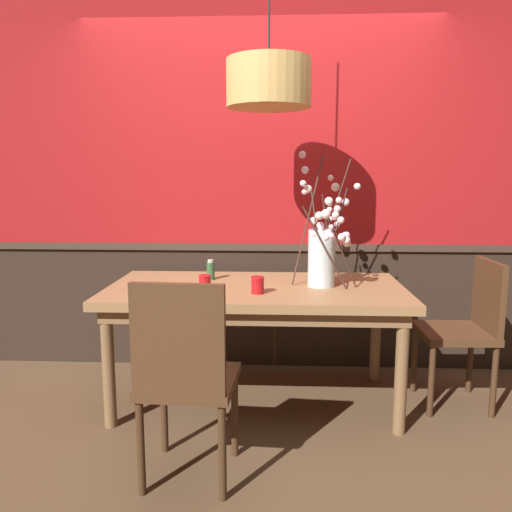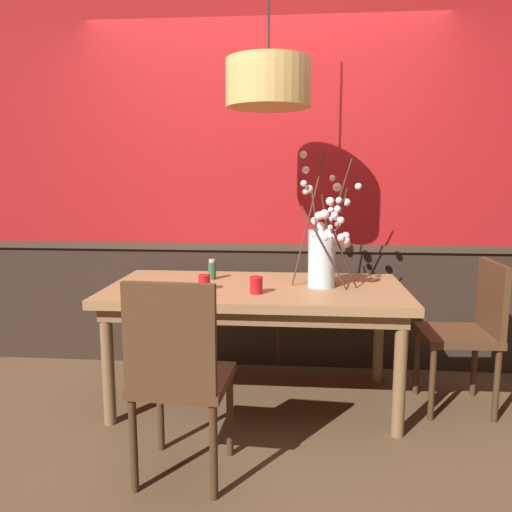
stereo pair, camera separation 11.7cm
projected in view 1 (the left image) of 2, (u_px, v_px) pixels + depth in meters
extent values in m
plane|color=brown|center=(256.00, 401.00, 3.20)|extent=(24.00, 24.00, 0.00)
cube|color=#2D2119|center=(260.00, 306.00, 3.80)|extent=(4.77, 0.12, 0.88)
cube|color=#3E2E24|center=(260.00, 246.00, 3.72)|extent=(4.77, 0.14, 0.05)
cube|color=maroon|center=(260.00, 114.00, 3.58)|extent=(4.77, 0.12, 1.94)
cube|color=#997047|center=(256.00, 290.00, 3.09)|extent=(1.81, 0.92, 0.05)
cube|color=brown|center=(256.00, 301.00, 3.10)|extent=(1.70, 0.81, 0.08)
cylinder|color=brown|center=(109.00, 368.00, 2.82)|extent=(0.07, 0.07, 0.70)
cylinder|color=brown|center=(401.00, 373.00, 2.75)|extent=(0.07, 0.07, 0.70)
cylinder|color=brown|center=(144.00, 329.00, 3.55)|extent=(0.07, 0.07, 0.70)
cylinder|color=brown|center=(376.00, 332.00, 3.47)|extent=(0.07, 0.07, 0.70)
cube|color=#4C301C|center=(300.00, 300.00, 3.92)|extent=(0.46, 0.44, 0.04)
cube|color=#4C301C|center=(298.00, 267.00, 4.08)|extent=(0.43, 0.05, 0.42)
cylinder|color=#412917|center=(327.00, 337.00, 3.77)|extent=(0.04, 0.04, 0.44)
cylinder|color=#412917|center=(275.00, 337.00, 3.78)|extent=(0.04, 0.04, 0.44)
cylinder|color=#412917|center=(321.00, 323.00, 4.14)|extent=(0.04, 0.04, 0.44)
cylinder|color=#412917|center=(274.00, 323.00, 4.15)|extent=(0.04, 0.04, 0.44)
cube|color=#4C301C|center=(190.00, 381.00, 2.34)|extent=(0.45, 0.45, 0.04)
cube|color=#4C301C|center=(178.00, 340.00, 2.12)|extent=(0.41, 0.06, 0.48)
cylinder|color=#412917|center=(164.00, 411.00, 2.58)|extent=(0.04, 0.04, 0.45)
cylinder|color=#412917|center=(235.00, 414.00, 2.54)|extent=(0.04, 0.04, 0.45)
cylinder|color=#412917|center=(141.00, 448.00, 2.22)|extent=(0.04, 0.04, 0.45)
cylinder|color=#412917|center=(222.00, 453.00, 2.19)|extent=(0.04, 0.04, 0.45)
cube|color=#4C301C|center=(224.00, 300.00, 3.96)|extent=(0.47, 0.41, 0.04)
cube|color=#4C301C|center=(225.00, 267.00, 4.09)|extent=(0.42, 0.06, 0.44)
cylinder|color=#412917|center=(249.00, 335.00, 3.84)|extent=(0.04, 0.04, 0.43)
cylinder|color=#412917|center=(199.00, 336.00, 3.83)|extent=(0.04, 0.04, 0.43)
cylinder|color=#412917|center=(249.00, 323.00, 4.16)|extent=(0.04, 0.04, 0.43)
cylinder|color=#412917|center=(202.00, 323.00, 4.15)|extent=(0.04, 0.04, 0.43)
cube|color=#4C301C|center=(454.00, 333.00, 3.09)|extent=(0.43, 0.42, 0.04)
cube|color=#4C301C|center=(489.00, 295.00, 3.05)|extent=(0.04, 0.40, 0.43)
cylinder|color=#412917|center=(431.00, 381.00, 2.96)|extent=(0.04, 0.04, 0.44)
cylinder|color=#412917|center=(414.00, 360.00, 3.31)|extent=(0.04, 0.04, 0.44)
cylinder|color=#412917|center=(494.00, 382.00, 2.95)|extent=(0.04, 0.04, 0.44)
cylinder|color=#412917|center=(470.00, 360.00, 3.30)|extent=(0.04, 0.04, 0.44)
cylinder|color=silver|center=(322.00, 258.00, 3.05)|extent=(0.17, 0.17, 0.35)
cylinder|color=silver|center=(321.00, 279.00, 3.07)|extent=(0.15, 0.15, 0.08)
cylinder|color=#472D23|center=(308.00, 219.00, 3.09)|extent=(0.20, 0.11, 0.80)
sphere|color=white|center=(305.00, 170.00, 3.09)|extent=(0.05, 0.05, 0.05)
sphere|color=#FFC4DB|center=(302.00, 155.00, 3.11)|extent=(0.05, 0.05, 0.05)
sphere|color=silver|center=(303.00, 183.00, 3.08)|extent=(0.04, 0.04, 0.04)
sphere|color=#F8CAD3|center=(305.00, 192.00, 3.12)|extent=(0.04, 0.04, 0.04)
sphere|color=#FFD7CF|center=(314.00, 221.00, 3.09)|extent=(0.05, 0.05, 0.05)
sphere|color=silver|center=(308.00, 189.00, 3.13)|extent=(0.05, 0.05, 0.05)
cylinder|color=#472D23|center=(331.00, 221.00, 3.16)|extent=(0.23, 0.13, 0.77)
sphere|color=silver|center=(329.00, 201.00, 3.15)|extent=(0.05, 0.05, 0.05)
sphere|color=#F7C8E2|center=(330.00, 204.00, 3.16)|extent=(0.03, 0.03, 0.03)
sphere|color=#F7DDD5|center=(335.00, 187.00, 3.21)|extent=(0.05, 0.05, 0.05)
sphere|color=white|center=(335.00, 218.00, 3.14)|extent=(0.04, 0.04, 0.04)
sphere|color=#F5C9DA|center=(330.00, 210.00, 3.15)|extent=(0.04, 0.04, 0.04)
sphere|color=#FACDD0|center=(331.00, 178.00, 3.20)|extent=(0.04, 0.04, 0.04)
cylinder|color=#472D23|center=(334.00, 237.00, 3.06)|extent=(0.12, 0.23, 0.60)
sphere|color=white|center=(357.00, 186.00, 3.04)|extent=(0.04, 0.04, 0.04)
sphere|color=white|center=(337.00, 224.00, 3.06)|extent=(0.04, 0.04, 0.04)
sphere|color=silver|center=(346.00, 202.00, 3.06)|extent=(0.05, 0.05, 0.05)
sphere|color=silver|center=(334.00, 240.00, 3.07)|extent=(0.05, 0.05, 0.05)
sphere|color=#FCD3E0|center=(337.00, 241.00, 3.05)|extent=(0.04, 0.04, 0.04)
cylinder|color=#472D23|center=(318.00, 240.00, 3.02)|extent=(0.09, 0.09, 0.57)
sphere|color=#F6C5D6|center=(320.00, 226.00, 3.02)|extent=(0.05, 0.05, 0.05)
sphere|color=#F5D3CF|center=(319.00, 216.00, 2.95)|extent=(0.05, 0.05, 0.05)
sphere|color=#FDCEE4|center=(315.00, 234.00, 2.98)|extent=(0.04, 0.04, 0.04)
sphere|color=silver|center=(320.00, 231.00, 3.00)|extent=(0.04, 0.04, 0.04)
sphere|color=#FCD1DF|center=(321.00, 239.00, 3.02)|extent=(0.04, 0.04, 0.04)
cylinder|color=#472D23|center=(341.00, 248.00, 2.93)|extent=(0.23, 0.17, 0.50)
sphere|color=silver|center=(347.00, 243.00, 2.93)|extent=(0.05, 0.05, 0.05)
sphere|color=white|center=(342.00, 237.00, 2.88)|extent=(0.04, 0.04, 0.04)
sphere|color=white|center=(346.00, 240.00, 2.90)|extent=(0.05, 0.05, 0.05)
sphere|color=#FBC8E7|center=(346.00, 236.00, 2.90)|extent=(0.05, 0.05, 0.05)
cylinder|color=#472D23|center=(329.00, 241.00, 3.01)|extent=(0.11, 0.16, 0.56)
sphere|color=white|center=(339.00, 200.00, 2.93)|extent=(0.04, 0.04, 0.04)
sphere|color=#F7C9D3|center=(330.00, 219.00, 2.98)|extent=(0.03, 0.03, 0.03)
sphere|color=#FFD7D1|center=(341.00, 220.00, 2.94)|extent=(0.04, 0.04, 0.04)
sphere|color=#FFCFD4|center=(334.00, 236.00, 2.97)|extent=(0.04, 0.04, 0.04)
sphere|color=white|center=(330.00, 236.00, 3.03)|extent=(0.05, 0.05, 0.05)
sphere|color=#FBC7D0|center=(337.00, 209.00, 2.96)|extent=(0.04, 0.04, 0.04)
cylinder|color=#472D23|center=(325.00, 248.00, 2.94)|extent=(0.28, 0.06, 0.50)
sphere|color=#FFC5E2|center=(331.00, 236.00, 2.85)|extent=(0.03, 0.03, 0.03)
sphere|color=#FFD0E1|center=(331.00, 227.00, 2.83)|extent=(0.03, 0.03, 0.03)
sphere|color=#FFDDD1|center=(326.00, 214.00, 2.80)|extent=(0.05, 0.05, 0.05)
sphere|color=white|center=(326.00, 238.00, 2.88)|extent=(0.03, 0.03, 0.03)
sphere|color=white|center=(336.00, 215.00, 2.80)|extent=(0.04, 0.04, 0.04)
sphere|color=#FCCEDB|center=(329.00, 234.00, 2.88)|extent=(0.05, 0.05, 0.05)
cylinder|color=red|center=(205.00, 283.00, 2.96)|extent=(0.07, 0.07, 0.09)
torus|color=red|center=(205.00, 276.00, 2.95)|extent=(0.08, 0.08, 0.01)
cylinder|color=silver|center=(205.00, 285.00, 2.96)|extent=(0.05, 0.05, 0.05)
cylinder|color=red|center=(258.00, 285.00, 2.88)|extent=(0.07, 0.07, 0.10)
torus|color=red|center=(258.00, 277.00, 2.87)|extent=(0.08, 0.08, 0.01)
cylinder|color=silver|center=(258.00, 288.00, 2.88)|extent=(0.05, 0.05, 0.05)
cylinder|color=#2D5633|center=(211.00, 271.00, 3.27)|extent=(0.05, 0.05, 0.11)
cylinder|color=beige|center=(211.00, 261.00, 3.26)|extent=(0.04, 0.04, 0.02)
cylinder|color=tan|center=(269.00, 84.00, 2.84)|extent=(0.48, 0.48, 0.26)
sphere|color=#F9EAB7|center=(269.00, 91.00, 2.85)|extent=(0.14, 0.14, 0.14)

